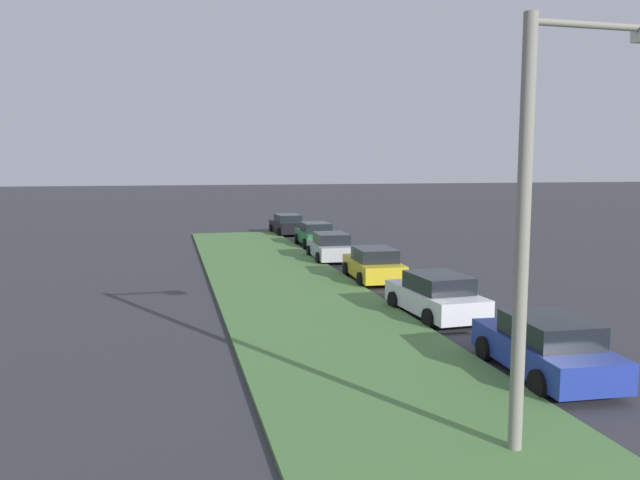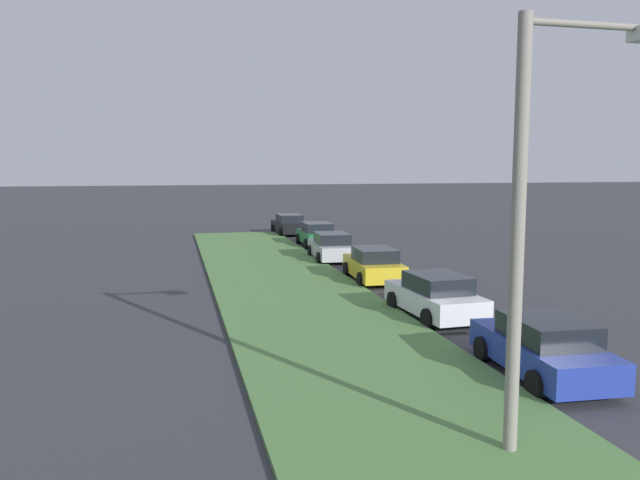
% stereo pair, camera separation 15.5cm
% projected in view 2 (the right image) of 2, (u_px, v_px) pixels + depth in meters
% --- Properties ---
extents(grass_median, '(60.00, 6.00, 0.12)m').
position_uv_depth(grass_median, '(349.00, 352.00, 16.89)').
color(grass_median, '#517F42').
rests_on(grass_median, ground).
extents(parked_car_blue, '(4.39, 2.19, 1.47)m').
position_uv_depth(parked_car_blue, '(543.00, 348.00, 15.03)').
color(parked_car_blue, '#23389E').
rests_on(parked_car_blue, ground).
extents(parked_car_white, '(4.40, 2.21, 1.47)m').
position_uv_depth(parked_car_white, '(435.00, 296.00, 20.90)').
color(parked_car_white, silver).
rests_on(parked_car_white, ground).
extents(parked_car_yellow, '(4.39, 2.20, 1.47)m').
position_uv_depth(parked_car_yellow, '(374.00, 265.00, 27.37)').
color(parked_car_yellow, gold).
rests_on(parked_car_yellow, ground).
extents(parked_car_silver, '(4.38, 2.18, 1.47)m').
position_uv_depth(parked_car_silver, '(332.00, 247.00, 33.29)').
color(parked_car_silver, '#B2B5BA').
rests_on(parked_car_silver, ground).
extents(parked_car_green, '(4.33, 2.08, 1.47)m').
position_uv_depth(parked_car_green, '(317.00, 235.00, 39.11)').
color(parked_car_green, '#1E6B38').
rests_on(parked_car_green, ground).
extents(parked_car_black, '(4.38, 2.17, 1.47)m').
position_uv_depth(parked_car_black, '(289.00, 225.00, 45.51)').
color(parked_car_black, black).
rests_on(parked_car_black, ground).
extents(streetlight, '(0.37, 2.87, 7.50)m').
position_uv_depth(streetlight, '(537.00, 204.00, 10.60)').
color(streetlight, gray).
rests_on(streetlight, ground).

